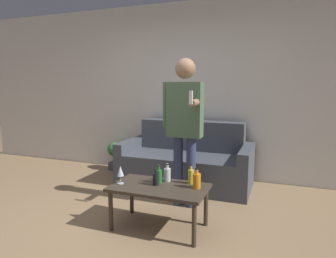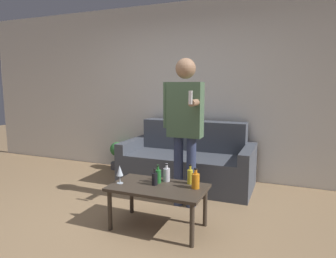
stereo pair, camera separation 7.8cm
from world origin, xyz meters
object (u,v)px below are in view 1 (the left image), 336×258
at_px(couch, 186,162).
at_px(coffee_table, 159,191).
at_px(bottle_orange, 167,174).
at_px(person_standing_front, 184,120).

xyz_separation_m(couch, coffee_table, (0.16, -1.42, 0.07)).
bearing_deg(coffee_table, bottle_orange, 83.50).
bearing_deg(couch, person_standing_front, -74.71).
bearing_deg(coffee_table, couch, 96.37).
height_order(couch, person_standing_front, person_standing_front).
relative_size(couch, person_standing_front, 1.07).
height_order(coffee_table, bottle_orange, bottle_orange).
relative_size(couch, coffee_table, 1.94).
bearing_deg(bottle_orange, couch, 98.15).
bearing_deg(couch, coffee_table, -83.63).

